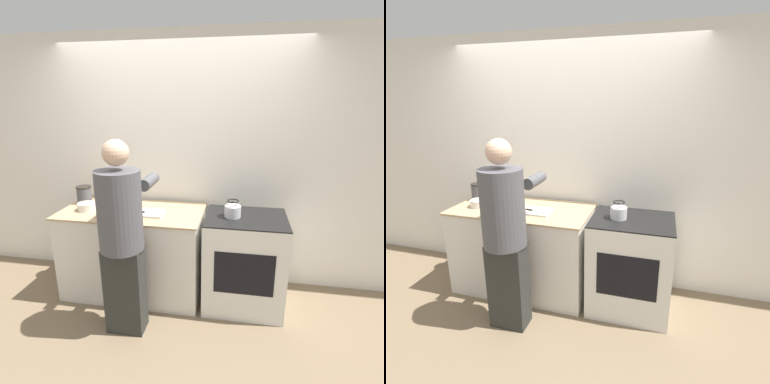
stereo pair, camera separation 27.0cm
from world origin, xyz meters
The scene contains 11 objects.
ground_plane centered at (0.00, 0.00, 0.00)m, with size 12.00×12.00×0.00m, color #7A664C.
wall_back centered at (0.00, 0.75, 1.30)m, with size 8.00×0.05×2.60m.
counter centered at (-0.40, 0.34, 0.45)m, with size 1.41×0.71×0.89m.
oven centered at (0.72, 0.29, 0.46)m, with size 0.74×0.59×0.91m.
person centered at (-0.27, -0.22, 0.89)m, with size 0.40×0.64×1.66m.
cutting_board centered at (-0.25, 0.27, 0.90)m, with size 0.38×0.22×0.02m.
knife centered at (-0.22, 0.25, 0.91)m, with size 0.22×0.09×0.01m.
kettle centered at (0.59, 0.28, 0.98)m, with size 0.15×0.15×0.16m.
bowl_prep centered at (-0.58, 0.14, 0.92)m, with size 0.16×0.16×0.06m.
bowl_mixing centered at (-0.85, 0.27, 0.93)m, with size 0.17×0.17×0.07m.
canister_jar centered at (-0.98, 0.48, 0.98)m, with size 0.16×0.16×0.18m.
Camera 2 is at (0.93, -2.25, 1.91)m, focal length 28.00 mm.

